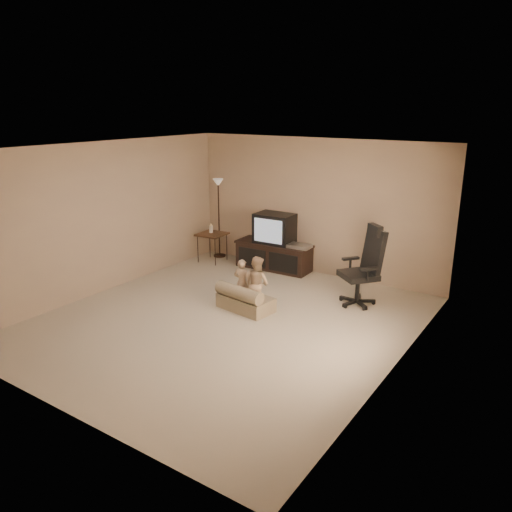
{
  "coord_description": "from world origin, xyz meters",
  "views": [
    {
      "loc": [
        4.11,
        -5.37,
        3.06
      ],
      "look_at": [
        0.12,
        0.6,
        0.87
      ],
      "focal_mm": 35.0,
      "sensor_mm": 36.0,
      "label": 1
    }
  ],
  "objects_px": {
    "office_chair": "(363,276)",
    "toddler_right": "(257,283)",
    "floor_lamp": "(218,200)",
    "toddler_left": "(242,283)",
    "tv_stand": "(275,246)",
    "child_sofa": "(244,300)",
    "side_table": "(212,234)"
  },
  "relations": [
    {
      "from": "side_table",
      "to": "child_sofa",
      "type": "height_order",
      "value": "side_table"
    },
    {
      "from": "tv_stand",
      "to": "toddler_left",
      "type": "relative_size",
      "value": 2.0
    },
    {
      "from": "tv_stand",
      "to": "floor_lamp",
      "type": "height_order",
      "value": "floor_lamp"
    },
    {
      "from": "floor_lamp",
      "to": "tv_stand",
      "type": "bearing_deg",
      "value": -2.39
    },
    {
      "from": "toddler_left",
      "to": "toddler_right",
      "type": "xyz_separation_m",
      "value": [
        0.28,
        -0.01,
        0.05
      ]
    },
    {
      "from": "toddler_left",
      "to": "toddler_right",
      "type": "distance_m",
      "value": 0.29
    },
    {
      "from": "office_chair",
      "to": "toddler_right",
      "type": "relative_size",
      "value": 1.49
    },
    {
      "from": "tv_stand",
      "to": "child_sofa",
      "type": "xyz_separation_m",
      "value": [
        0.69,
        -2.01,
        -0.28
      ]
    },
    {
      "from": "office_chair",
      "to": "toddler_right",
      "type": "xyz_separation_m",
      "value": [
        -1.26,
        -1.12,
        -0.03
      ]
    },
    {
      "from": "office_chair",
      "to": "floor_lamp",
      "type": "relative_size",
      "value": 0.79
    },
    {
      "from": "tv_stand",
      "to": "toddler_left",
      "type": "bearing_deg",
      "value": -75.37
    },
    {
      "from": "toddler_left",
      "to": "tv_stand",
      "type": "bearing_deg",
      "value": -81.17
    },
    {
      "from": "child_sofa",
      "to": "toddler_left",
      "type": "bearing_deg",
      "value": 141.43
    },
    {
      "from": "side_table",
      "to": "child_sofa",
      "type": "relative_size",
      "value": 0.86
    },
    {
      "from": "tv_stand",
      "to": "office_chair",
      "type": "bearing_deg",
      "value": -21.68
    },
    {
      "from": "side_table",
      "to": "toddler_left",
      "type": "distance_m",
      "value": 2.44
    },
    {
      "from": "tv_stand",
      "to": "toddler_left",
      "type": "height_order",
      "value": "tv_stand"
    },
    {
      "from": "office_chair",
      "to": "child_sofa",
      "type": "xyz_separation_m",
      "value": [
        -1.41,
        -1.26,
        -0.29
      ]
    },
    {
      "from": "toddler_right",
      "to": "tv_stand",
      "type": "bearing_deg",
      "value": -57.89
    },
    {
      "from": "tv_stand",
      "to": "office_chair",
      "type": "distance_m",
      "value": 2.23
    },
    {
      "from": "office_chair",
      "to": "side_table",
      "type": "height_order",
      "value": "office_chair"
    },
    {
      "from": "tv_stand",
      "to": "child_sofa",
      "type": "height_order",
      "value": "tv_stand"
    },
    {
      "from": "tv_stand",
      "to": "child_sofa",
      "type": "relative_size",
      "value": 1.67
    },
    {
      "from": "child_sofa",
      "to": "side_table",
      "type": "bearing_deg",
      "value": 147.17
    },
    {
      "from": "child_sofa",
      "to": "toddler_right",
      "type": "height_order",
      "value": "toddler_right"
    },
    {
      "from": "side_table",
      "to": "toddler_right",
      "type": "xyz_separation_m",
      "value": [
        2.14,
        -1.58,
        -0.13
      ]
    },
    {
      "from": "child_sofa",
      "to": "floor_lamp",
      "type": "bearing_deg",
      "value": 143.13
    },
    {
      "from": "tv_stand",
      "to": "toddler_right",
      "type": "distance_m",
      "value": 2.06
    },
    {
      "from": "office_chair",
      "to": "toddler_right",
      "type": "height_order",
      "value": "office_chair"
    },
    {
      "from": "side_table",
      "to": "floor_lamp",
      "type": "bearing_deg",
      "value": 104.54
    },
    {
      "from": "floor_lamp",
      "to": "office_chair",
      "type": "bearing_deg",
      "value": -13.12
    },
    {
      "from": "office_chair",
      "to": "floor_lamp",
      "type": "xyz_separation_m",
      "value": [
        -3.49,
        0.81,
        0.72
      ]
    }
  ]
}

